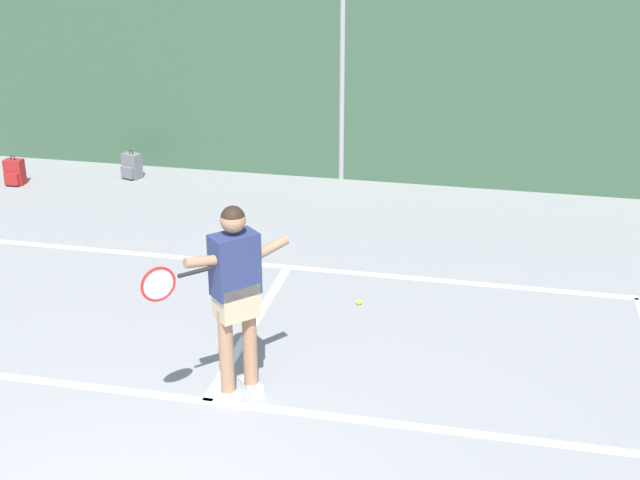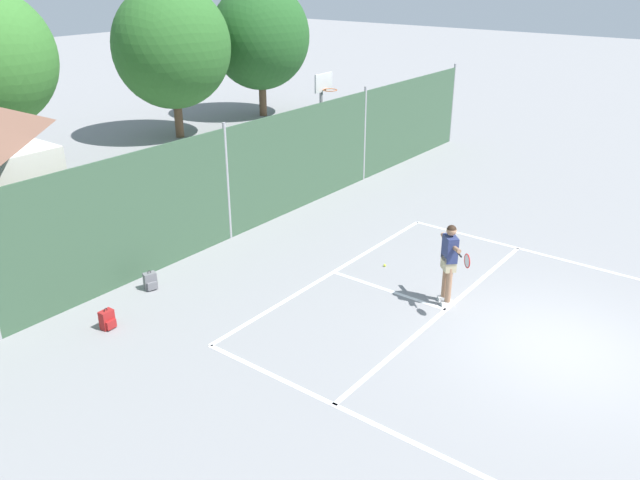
# 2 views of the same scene
# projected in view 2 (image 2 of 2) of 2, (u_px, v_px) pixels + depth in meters

# --- Properties ---
(ground_plane) EXTENTS (120.00, 120.00, 0.00)m
(ground_plane) POSITION_uv_depth(u_px,v_px,m) (560.00, 348.00, 12.49)
(ground_plane) COLOR gray
(court_markings) EXTENTS (8.30, 11.10, 0.01)m
(court_markings) POSITION_uv_depth(u_px,v_px,m) (528.00, 337.00, 12.84)
(court_markings) COLOR white
(court_markings) RESTS_ON ground
(chainlink_fence) EXTENTS (26.09, 0.09, 3.19)m
(chainlink_fence) POSITION_uv_depth(u_px,v_px,m) (227.00, 185.00, 16.90)
(chainlink_fence) COLOR #38563D
(chainlink_fence) RESTS_ON ground
(basketball_hoop) EXTENTS (0.90, 0.67, 3.55)m
(basketball_hoop) POSITION_uv_depth(u_px,v_px,m) (323.00, 110.00, 21.70)
(basketball_hoop) COLOR #9E9EA3
(basketball_hoop) RESTS_ON ground
(treeline_backdrop) EXTENTS (26.78, 4.52, 6.34)m
(treeline_backdrop) POSITION_uv_depth(u_px,v_px,m) (87.00, 57.00, 23.23)
(treeline_backdrop) COLOR brown
(treeline_backdrop) RESTS_ON ground
(tennis_player) EXTENTS (0.97, 1.14, 1.85)m
(tennis_player) POSITION_uv_depth(u_px,v_px,m) (449.00, 258.00, 13.69)
(tennis_player) COLOR silver
(tennis_player) RESTS_ON ground
(tennis_ball) EXTENTS (0.07, 0.07, 0.07)m
(tennis_ball) POSITION_uv_depth(u_px,v_px,m) (385.00, 265.00, 15.83)
(tennis_ball) COLOR #CCE033
(tennis_ball) RESTS_ON ground
(backpack_red) EXTENTS (0.29, 0.25, 0.46)m
(backpack_red) POSITION_uv_depth(u_px,v_px,m) (107.00, 320.00, 13.09)
(backpack_red) COLOR maroon
(backpack_red) RESTS_ON ground
(backpack_grey) EXTENTS (0.32, 0.31, 0.46)m
(backpack_grey) POSITION_uv_depth(u_px,v_px,m) (150.00, 281.00, 14.68)
(backpack_grey) COLOR slate
(backpack_grey) RESTS_ON ground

